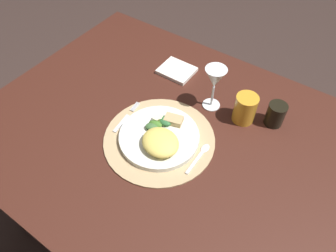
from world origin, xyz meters
name	(u,v)px	position (x,y,z in m)	size (l,w,h in m)	color
ground_plane	(169,221)	(0.00, 0.00, 0.00)	(6.00, 6.00, 0.00)	#352622
dining_table	(170,158)	(0.00, 0.00, 0.56)	(1.30, 0.98, 0.71)	#3E1C14
placemat	(159,139)	(-0.01, -0.04, 0.71)	(0.36, 0.36, 0.01)	tan
dinner_plate	(159,137)	(-0.01, -0.04, 0.72)	(0.26, 0.26, 0.02)	silver
pasta_serving	(160,142)	(0.02, -0.07, 0.75)	(0.12, 0.11, 0.04)	#EAD05F
salad_greens	(159,123)	(-0.04, -0.01, 0.74)	(0.07, 0.09, 0.02)	#3F6835
bread_piece	(173,120)	(-0.01, 0.03, 0.74)	(0.06, 0.04, 0.02)	tan
fork	(126,118)	(-0.16, -0.04, 0.72)	(0.03, 0.15, 0.00)	silver
spoon	(201,154)	(0.13, -0.02, 0.72)	(0.02, 0.13, 0.01)	silver
napkin	(177,71)	(-0.16, 0.27, 0.72)	(0.13, 0.11, 0.01)	white
wine_glass	(215,80)	(0.05, 0.19, 0.83)	(0.07, 0.07, 0.16)	silver
amber_tumbler	(245,109)	(0.17, 0.20, 0.76)	(0.07, 0.07, 0.10)	gold
dark_tumbler	(276,114)	(0.26, 0.24, 0.75)	(0.06, 0.06, 0.08)	black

